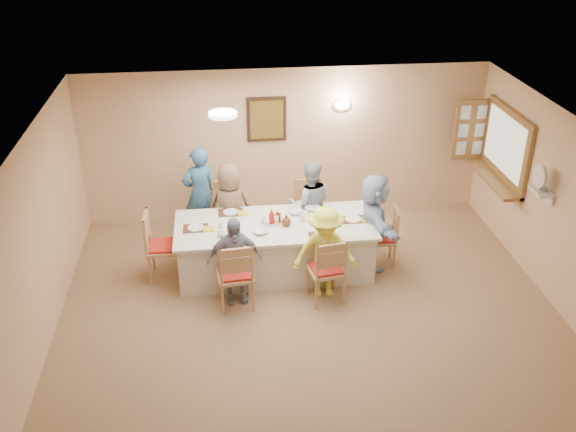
{
  "coord_description": "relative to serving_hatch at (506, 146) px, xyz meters",
  "views": [
    {
      "loc": [
        -1.08,
        -6.14,
        5.03
      ],
      "look_at": [
        -0.2,
        1.4,
        1.05
      ],
      "focal_mm": 40.0,
      "sensor_mm": 36.0,
      "label": 1
    }
  ],
  "objects": [
    {
      "name": "napkin_bl",
      "position": [
        -3.98,
        -0.3,
        -0.73
      ],
      "size": [
        0.15,
        0.15,
        0.01
      ],
      "primitive_type": "cube",
      "color": "yellow",
      "rests_on": "dining_table"
    },
    {
      "name": "teacup_b",
      "position": [
        -3.13,
        -0.18,
        -0.7
      ],
      "size": [
        0.14,
        0.14,
        0.08
      ],
      "primitive_type": "imported",
      "rotation": [
        0.0,
        0.0,
        0.32
      ],
      "color": "white",
      "rests_on": "dining_table"
    },
    {
      "name": "placemat_fr",
      "position": [
        -2.96,
        -1.09,
        -0.74
      ],
      "size": [
        0.35,
        0.26,
        0.01
      ],
      "primitive_type": "cube",
      "color": "#472B19",
      "rests_on": "dining_table"
    },
    {
      "name": "diner_front_right",
      "position": [
        -2.96,
        -1.35,
        -0.84
      ],
      "size": [
        0.87,
        0.52,
        1.31
      ],
      "primitive_type": "imported",
      "rotation": [
        0.0,
        0.0,
        -0.02
      ],
      "color": "#F3FC4A",
      "rests_on": "ground"
    },
    {
      "name": "hatch_sill",
      "position": [
        -0.12,
        0.0,
        -0.53
      ],
      "size": [
        0.3,
        1.5,
        0.05
      ],
      "primitive_type": "cube",
      "color": "#9A6838",
      "rests_on": "room_walls"
    },
    {
      "name": "napkin_br",
      "position": [
        -2.78,
        -0.3,
        -0.73
      ],
      "size": [
        0.14,
        0.14,
        0.01
      ],
      "primitive_type": "cube",
      "color": "yellow",
      "rests_on": "dining_table"
    },
    {
      "name": "chair_front_left",
      "position": [
        -4.16,
        -1.47,
        -1.0
      ],
      "size": [
        0.52,
        0.52,
        1.0
      ],
      "primitive_type": null,
      "rotation": [
        0.0,
        0.0,
        3.23
      ],
      "color": "tan",
      "rests_on": "ground"
    },
    {
      "name": "napkin_re",
      "position": [
        -2.26,
        -0.72,
        -0.73
      ],
      "size": [
        0.14,
        0.14,
        0.01
      ],
      "primitive_type": "cube",
      "color": "yellow",
      "rests_on": "dining_table"
    },
    {
      "name": "plate_fr",
      "position": [
        -2.96,
        -1.09,
        -0.73
      ],
      "size": [
        0.23,
        0.23,
        0.01
      ],
      "primitive_type": "cylinder",
      "color": "white",
      "rests_on": "dining_table"
    },
    {
      "name": "placemat_br",
      "position": [
        -2.96,
        -0.25,
        -0.74
      ],
      "size": [
        0.34,
        0.25,
        0.01
      ],
      "primitive_type": "cube",
      "color": "#472B19",
      "rests_on": "dining_table"
    },
    {
      "name": "diner_front_left",
      "position": [
        -4.16,
        -1.35,
        -0.88
      ],
      "size": [
        0.79,
        0.45,
        1.25
      ],
      "primitive_type": "imported",
      "rotation": [
        0.0,
        0.0,
        0.1
      ],
      "color": "#9091A3",
      "rests_on": "ground"
    },
    {
      "name": "ground",
      "position": [
        -3.21,
        -2.4,
        -1.5
      ],
      "size": [
        7.0,
        7.0,
        0.0
      ],
      "primitive_type": "plane",
      "color": "#95784D"
    },
    {
      "name": "diner_back_right",
      "position": [
        -2.96,
        0.01,
        -0.8
      ],
      "size": [
        0.68,
        0.53,
        1.39
      ],
      "primitive_type": "imported",
      "rotation": [
        0.0,
        0.0,
        3.14
      ],
      "color": "#93A1AD",
      "rests_on": "ground"
    },
    {
      "name": "serving_hatch",
      "position": [
        0.0,
        0.0,
        0.0
      ],
      "size": [
        0.06,
        1.5,
        1.15
      ],
      "primitive_type": "cube",
      "color": "#9A6838",
      "rests_on": "room_walls"
    },
    {
      "name": "condiment_brown",
      "position": [
        -3.51,
        -0.61,
        -0.65
      ],
      "size": [
        0.1,
        0.1,
        0.18
      ],
      "primitive_type": "imported",
      "rotation": [
        0.0,
        0.0,
        -0.12
      ],
      "color": "#5C2A18",
      "rests_on": "dining_table"
    },
    {
      "name": "caregiver",
      "position": [
        -4.61,
        0.48,
        -0.75
      ],
      "size": [
        0.77,
        0.71,
        1.5
      ],
      "primitive_type": "imported",
      "rotation": [
        0.0,
        0.0,
        3.48
      ],
      "color": "teal",
      "rests_on": "ground"
    },
    {
      "name": "napkin_fl",
      "position": [
        -3.98,
        -1.14,
        -0.73
      ],
      "size": [
        0.15,
        0.15,
        0.01
      ],
      "primitive_type": "cube",
      "color": "yellow",
      "rests_on": "dining_table"
    },
    {
      "name": "plate_bl",
      "position": [
        -4.16,
        -0.25,
        -0.73
      ],
      "size": [
        0.22,
        0.22,
        0.01
      ],
      "primitive_type": "cylinder",
      "color": "white",
      "rests_on": "dining_table"
    },
    {
      "name": "placemat_re",
      "position": [
        -2.44,
        -0.67,
        -0.74
      ],
      "size": [
        0.33,
        0.25,
        0.01
      ],
      "primitive_type": "cube",
      "color": "#472B19",
      "rests_on": "dining_table"
    },
    {
      "name": "napkin_le",
      "position": [
        -4.48,
        -0.72,
        -0.73
      ],
      "size": [
        0.15,
        0.15,
        0.01
      ],
      "primitive_type": "cube",
      "color": "yellow",
      "rests_on": "dining_table"
    },
    {
      "name": "chair_front_right",
      "position": [
        -2.96,
        -1.47,
        -1.01
      ],
      "size": [
        0.54,
        0.54,
        0.98
      ],
      "primitive_type": null,
      "rotation": [
        0.0,
        0.0,
        3.3
      ],
      "color": "tan",
      "rests_on": "ground"
    },
    {
      "name": "plate_le",
      "position": [
        -4.66,
        -0.67,
        -0.73
      ],
      "size": [
        0.23,
        0.23,
        0.01
      ],
      "primitive_type": "cylinder",
      "color": "white",
      "rests_on": "dining_table"
    },
    {
      "name": "bowl_a",
      "position": [
        -3.78,
        -0.91,
        -0.71
      ],
      "size": [
        0.32,
        0.32,
        0.05
      ],
      "primitive_type": "imported",
      "rotation": [
        0.0,
        0.0,
        0.28
      ],
      "color": "white",
      "rests_on": "dining_table"
    },
    {
      "name": "wall_picture",
      "position": [
        -3.51,
        1.06,
        0.2
      ],
      "size": [
        0.62,
        0.05,
        0.72
      ],
      "color": "#311E11",
      "rests_on": "room_walls"
    },
    {
      "name": "dining_table",
      "position": [
        -3.56,
        -0.67,
        -1.12
      ],
      "size": [
        2.79,
        1.18,
        0.76
      ],
      "primitive_type": "cube",
      "color": "silver",
      "rests_on": "ground"
    },
    {
      "name": "plate_br",
      "position": [
        -2.96,
        -0.25,
        -0.73
      ],
      "size": [
        0.23,
        0.23,
        0.01
      ],
      "primitive_type": "cylinder",
      "color": "white",
      "rests_on": "dining_table"
    },
    {
      "name": "teacup_a",
      "position": [
        -4.32,
        -0.95,
        -0.7
      ],
      "size": [
        0.12,
        0.12,
        0.08
      ],
      "primitive_type": "imported",
      "rotation": [
        0.0,
        0.0,
        -0.08
      ],
      "color": "white",
      "rests_on": "dining_table"
    },
    {
      "name": "placemat_fl",
      "position": [
        -4.16,
        -1.09,
        -0.74
      ],
      "size": [
        0.32,
        0.24,
        0.01
      ],
      "primitive_type": "cube",
      "color": "#472B19",
      "rests_on": "dining_table"
    },
    {
      "name": "desk_fan",
      "position": [
        -0.11,
        -1.35,
        0.05
      ],
      "size": [
        0.3,
        0.3,
        0.28
      ],
      "primitive_type": null,
      "color": "#A5A5A8",
      "rests_on": "fan_shelf"
    },
    {
      "name": "chair_left_end",
      "position": [
        -5.11,
        -0.67,
        -0.99
      ],
      "size": [
        0.51,
        0.51,
        1.03
      ],
      "primitive_type": null,
      "rotation": [
        0.0,
        0.0,
        1.54
      ],
      "color": "tan",
      "rests_on": "ground"
    },
    {
      "name": "diner_right_end",
      "position": [
        -2.14,
        -0.67,
        -0.78
      ],
      "size": [
        1.35,
        0.47,
        1.44
      ],
      "primitive_type": "imported",
      "rotation": [
        0.0,
        0.0,
        1.59
      ],
      "color": "#B0C8E6",
      "rests_on": "ground"
    },
    {
      "name": "room_walls",
      "position": [
        -3.21,
        -2.4,
        0.01
      ],
      "size": [
        7.0,
        7.0,
        7.0
      ],
      "color": "#DFB386",
      "rests_on": "ground"
    },
    {
      "name": "shutter_door",
      "position": [
        -0.26,
        0.76,
        0.0
      ],
      "size": [
        0.55,
        0.04,
        1.0
      ],
      "primitive_type": "cube",
      "color": "#9A6838",
      "rests_on": "room_walls"
    },
    {
      "name": "drinking_glass",
      "position": [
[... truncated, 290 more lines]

